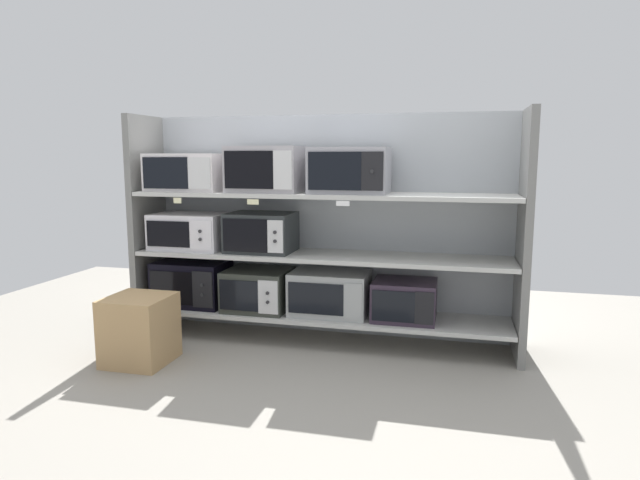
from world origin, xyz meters
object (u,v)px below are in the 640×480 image
microwave_5 (261,232)px  microwave_6 (189,172)px  microwave_0 (192,283)px  microwave_1 (258,289)px  microwave_8 (350,170)px  shipping_carton (140,329)px  microwave_3 (404,300)px  microwave_7 (267,169)px  microwave_2 (330,293)px  microwave_4 (191,231)px

microwave_5 → microwave_6: bearing=180.0°
microwave_0 → microwave_1: (0.54, 0.00, -0.02)m
microwave_8 → microwave_5: bearing=-180.0°
microwave_0 → shipping_carton: 0.70m
microwave_5 → shipping_carton: size_ratio=1.07×
microwave_6 → shipping_carton: (-0.04, -0.68, -1.00)m
microwave_3 → microwave_8: (-0.39, -0.00, 0.89)m
microwave_6 → microwave_1: bearing=0.0°
microwave_7 → shipping_carton: 1.39m
microwave_5 → microwave_8: bearing=0.0°
microwave_2 → microwave_4: size_ratio=1.02×
microwave_4 → microwave_6: size_ratio=0.98×
microwave_2 → microwave_4: bearing=-180.0°
microwave_2 → shipping_carton: (-1.11, -0.68, -0.15)m
shipping_carton → microwave_8: bearing=28.4°
microwave_0 → microwave_4: bearing=1.1°
microwave_2 → microwave_7: 0.99m
microwave_3 → microwave_5: 1.13m
microwave_5 → microwave_6: (-0.56, 0.00, 0.43)m
microwave_3 → microwave_7: (-0.99, -0.00, 0.90)m
microwave_2 → microwave_7: (-0.46, -0.00, 0.88)m
microwave_4 → microwave_7: bearing=-0.0°
microwave_1 → shipping_carton: (-0.57, -0.68, -0.14)m
microwave_7 → microwave_6: bearing=-180.0°
shipping_carton → microwave_0: bearing=87.4°
microwave_3 → microwave_8: size_ratio=0.82×
microwave_6 → microwave_8: microwave_8 is taller
microwave_6 → microwave_8: bearing=-0.0°
microwave_1 → microwave_8: size_ratio=0.87×
microwave_0 → microwave_6: microwave_6 is taller
microwave_4 → microwave_5: 0.56m
microwave_1 → microwave_7: size_ratio=0.90×
microwave_1 → microwave_5: (0.03, -0.00, 0.43)m
microwave_6 → microwave_8: 1.21m
microwave_6 → microwave_7: bearing=0.0°
microwave_6 → shipping_carton: bearing=-93.5°
microwave_2 → microwave_7: microwave_7 is taller
microwave_0 → microwave_2: bearing=0.0°
microwave_3 → microwave_2: bearing=180.0°
microwave_2 → microwave_5: (-0.51, -0.00, 0.42)m
microwave_3 → microwave_4: bearing=180.0°
microwave_2 → microwave_4: microwave_4 is taller
shipping_carton → microwave_6: bearing=86.5°
microwave_5 → microwave_4: bearing=179.9°
microwave_1 → shipping_carton: 0.90m
microwave_3 → microwave_5: size_ratio=0.92×
microwave_0 → microwave_8: 1.49m
microwave_2 → microwave_8: (0.14, -0.00, 0.87)m
microwave_0 → microwave_5: (0.57, -0.00, 0.41)m
microwave_4 → microwave_0: bearing=-178.9°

